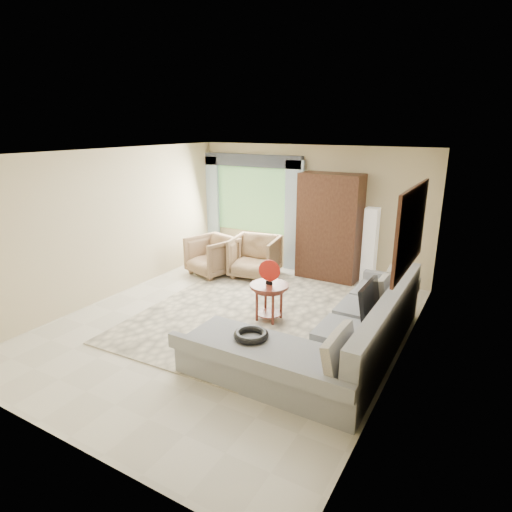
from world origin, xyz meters
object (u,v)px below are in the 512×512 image
Objects in this scene: sectional_sofa at (337,339)px; coffee_table at (269,302)px; floor_lamp at (370,247)px; armchair_left at (212,256)px; armoire at (330,227)px; tv_screen at (370,300)px; armchair_right at (255,257)px; potted_plant at (205,248)px.

sectional_sofa is 1.45m from coffee_table.
armchair_left is at bearing -160.88° from floor_lamp.
armoire is 0.86m from floor_lamp.
tv_screen is 1.22× the size of coffee_table.
armchair_right is at bearing -161.37° from floor_lamp.
armoire is (2.85, 0.29, 0.76)m from potted_plant.
tv_screen is 0.85× the size of armchair_left.
potted_plant is at bearing -174.28° from armoire.
coffee_table is 0.40× the size of floor_lamp.
sectional_sofa is at bearing -119.65° from tv_screen.
sectional_sofa reaches higher than armchair_right.
armchair_left is 0.98m from potted_plant.
armchair_left is (-3.39, 1.93, 0.11)m from sectional_sofa.
coffee_table is 2.43m from armoire.
potted_plant is 3.70m from floor_lamp.
armoire is at bearing 16.00° from armchair_right.
armchair_left is at bearing 158.18° from tv_screen.
tv_screen reaches higher than armchair_left.
tv_screen is 3.34m from armchair_right.
sectional_sofa reaches higher than armchair_left.
armoire reaches higher than floor_lamp.
sectional_sofa is at bearing -32.60° from potted_plant.
sectional_sofa is 5.71× the size of coffee_table.
sectional_sofa is 3.24m from armoire.
armchair_right is at bearing 36.83° from armchair_left.
coffee_table is 0.70× the size of armchair_left.
coffee_table is 3.43m from potted_plant.
tv_screen is 3.95m from armchair_left.
armchair_right is 0.61× the size of floor_lamp.
armchair_right reaches higher than coffee_table.
armoire is at bearing 113.06° from sectional_sofa.
armchair_right is 1.61× the size of potted_plant.
potted_plant is at bearing 147.40° from sectional_sofa.
armoire is at bearing 40.58° from armchair_left.
coffee_table is at bearing -16.79° from armchair_left.
sectional_sofa is 0.69m from tv_screen.
armchair_right is (-2.81, 1.78, -0.30)m from tv_screen.
potted_plant is (-4.35, 2.14, -0.43)m from tv_screen.
sectional_sofa is at bearing -66.94° from armoire.
sectional_sofa is 4.85m from potted_plant.
tv_screen is 0.35× the size of armoire.
tv_screen is at bearing -42.64° from armchair_right.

